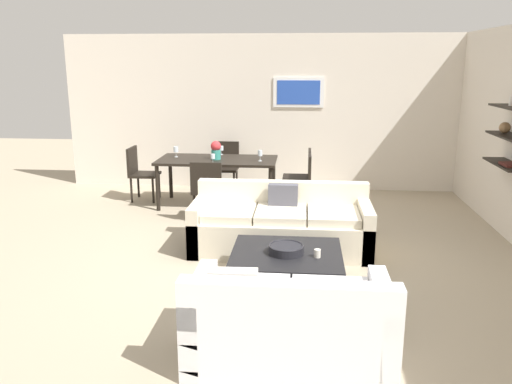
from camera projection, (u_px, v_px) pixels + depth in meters
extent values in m
plane|color=tan|center=(270.00, 259.00, 6.04)|extent=(18.00, 18.00, 0.00)
cube|color=silver|center=(301.00, 113.00, 9.09)|extent=(8.40, 0.06, 2.70)
cube|color=white|center=(298.00, 92.00, 8.96)|extent=(0.87, 0.02, 0.51)
cube|color=#264CB2|center=(298.00, 92.00, 8.95)|extent=(0.74, 0.01, 0.41)
cube|color=black|center=(510.00, 136.00, 6.31)|extent=(0.28, 0.90, 0.02)
cube|color=black|center=(506.00, 164.00, 6.39)|extent=(0.28, 0.90, 0.02)
sphere|color=olive|center=(505.00, 128.00, 6.46)|extent=(0.14, 0.14, 0.14)
cylinder|color=silver|center=(512.00, 101.00, 6.25)|extent=(0.07, 0.07, 0.12)
cube|color=#4C1E19|center=(511.00, 165.00, 6.24)|extent=(0.20, 0.28, 0.03)
cube|color=beige|center=(281.00, 234.00, 6.27)|extent=(2.13, 0.90, 0.42)
cube|color=beige|center=(283.00, 195.00, 6.53)|extent=(2.13, 0.16, 0.36)
cube|color=beige|center=(200.00, 224.00, 6.33)|extent=(0.14, 0.90, 0.60)
cube|color=beige|center=(365.00, 229.00, 6.16)|extent=(0.14, 0.90, 0.60)
cube|color=beige|center=(230.00, 213.00, 6.22)|extent=(0.60, 0.70, 0.10)
cube|color=beige|center=(281.00, 214.00, 6.16)|extent=(0.60, 0.70, 0.10)
cube|color=beige|center=(333.00, 215.00, 6.11)|extent=(0.60, 0.70, 0.10)
cube|color=#4C4C56|center=(283.00, 199.00, 6.35)|extent=(0.36, 0.13, 0.36)
cube|color=white|center=(289.00, 331.00, 4.01)|extent=(1.54, 0.90, 0.42)
cube|color=white|center=(289.00, 307.00, 3.55)|extent=(1.54, 0.16, 0.36)
cube|color=white|center=(382.00, 325.00, 3.92)|extent=(0.14, 0.90, 0.60)
cube|color=white|center=(200.00, 316.00, 4.05)|extent=(0.14, 0.90, 0.60)
cube|color=white|center=(331.00, 300.00, 3.95)|extent=(0.61, 0.70, 0.10)
cube|color=white|center=(249.00, 296.00, 4.01)|extent=(0.61, 0.70, 0.10)
cube|color=white|center=(233.00, 293.00, 3.76)|extent=(0.36, 0.13, 0.36)
cube|color=black|center=(286.00, 270.00, 5.22)|extent=(1.10, 1.01, 0.38)
cylinder|color=black|center=(286.00, 249.00, 5.15)|extent=(0.35, 0.35, 0.08)
torus|color=black|center=(286.00, 246.00, 5.14)|extent=(0.36, 0.36, 0.02)
cylinder|color=silver|center=(317.00, 253.00, 5.04)|extent=(0.06, 0.06, 0.08)
cube|color=black|center=(217.00, 160.00, 8.12)|extent=(1.85, 0.91, 0.04)
cylinder|color=black|center=(158.00, 188.00, 7.91)|extent=(0.06, 0.06, 0.71)
cylinder|color=black|center=(270.00, 191.00, 7.75)|extent=(0.06, 0.06, 0.71)
cylinder|color=black|center=(171.00, 177.00, 8.67)|extent=(0.06, 0.06, 0.71)
cylinder|color=black|center=(274.00, 179.00, 8.52)|extent=(0.06, 0.06, 0.71)
cube|color=black|center=(297.00, 178.00, 8.28)|extent=(0.44, 0.44, 0.04)
cube|color=black|center=(309.00, 163.00, 8.20)|extent=(0.04, 0.44, 0.43)
cylinder|color=black|center=(286.00, 188.00, 8.52)|extent=(0.04, 0.04, 0.41)
cylinder|color=black|center=(285.00, 194.00, 8.18)|extent=(0.04, 0.04, 0.41)
cylinder|color=black|center=(307.00, 189.00, 8.49)|extent=(0.04, 0.04, 0.41)
cylinder|color=black|center=(308.00, 194.00, 8.15)|extent=(0.04, 0.04, 0.41)
cube|color=black|center=(145.00, 175.00, 8.50)|extent=(0.44, 0.44, 0.04)
cube|color=black|center=(132.00, 160.00, 8.46)|extent=(0.04, 0.44, 0.43)
cylinder|color=black|center=(153.00, 191.00, 8.37)|extent=(0.04, 0.04, 0.41)
cylinder|color=black|center=(159.00, 186.00, 8.71)|extent=(0.04, 0.04, 0.41)
cylinder|color=black|center=(131.00, 190.00, 8.40)|extent=(0.04, 0.04, 0.41)
cylinder|color=black|center=(138.00, 185.00, 8.75)|extent=(0.04, 0.04, 0.41)
cube|color=black|center=(296.00, 183.00, 7.88)|extent=(0.44, 0.44, 0.04)
cube|color=black|center=(310.00, 169.00, 7.81)|extent=(0.04, 0.44, 0.43)
cylinder|color=black|center=(285.00, 195.00, 8.13)|extent=(0.04, 0.04, 0.41)
cylinder|color=black|center=(284.00, 200.00, 7.78)|extent=(0.04, 0.04, 0.41)
cylinder|color=black|center=(308.00, 195.00, 8.10)|extent=(0.04, 0.04, 0.41)
cylinder|color=black|center=(308.00, 201.00, 7.75)|extent=(0.04, 0.04, 0.41)
cube|color=black|center=(209.00, 191.00, 7.45)|extent=(0.44, 0.44, 0.04)
cube|color=black|center=(206.00, 178.00, 7.19)|extent=(0.44, 0.04, 0.43)
cylinder|color=black|center=(223.00, 203.00, 7.66)|extent=(0.04, 0.04, 0.41)
cylinder|color=black|center=(199.00, 202.00, 7.69)|extent=(0.04, 0.04, 0.41)
cylinder|color=black|center=(219.00, 209.00, 7.31)|extent=(0.04, 0.04, 0.41)
cylinder|color=black|center=(194.00, 209.00, 7.34)|extent=(0.04, 0.04, 0.41)
cube|color=black|center=(225.00, 169.00, 8.94)|extent=(0.44, 0.44, 0.04)
cube|color=black|center=(226.00, 154.00, 9.08)|extent=(0.44, 0.04, 0.43)
cylinder|color=black|center=(213.00, 184.00, 8.84)|extent=(0.04, 0.04, 0.41)
cylinder|color=black|center=(234.00, 184.00, 8.81)|extent=(0.04, 0.04, 0.41)
cylinder|color=black|center=(217.00, 179.00, 9.19)|extent=(0.04, 0.04, 0.41)
cylinder|color=black|center=(237.00, 180.00, 9.15)|extent=(0.04, 0.04, 0.41)
cylinder|color=silver|center=(221.00, 154.00, 8.50)|extent=(0.06, 0.06, 0.01)
cylinder|color=silver|center=(221.00, 152.00, 8.49)|extent=(0.01, 0.01, 0.06)
cylinder|color=silver|center=(221.00, 148.00, 8.47)|extent=(0.07, 0.07, 0.07)
cylinder|color=silver|center=(176.00, 157.00, 8.28)|extent=(0.06, 0.06, 0.01)
cylinder|color=silver|center=(176.00, 154.00, 8.27)|extent=(0.01, 0.01, 0.07)
cylinder|color=silver|center=(176.00, 149.00, 8.25)|extent=(0.08, 0.08, 0.09)
cylinder|color=silver|center=(213.00, 164.00, 7.73)|extent=(0.06, 0.06, 0.01)
cylinder|color=silver|center=(213.00, 161.00, 7.72)|extent=(0.01, 0.01, 0.07)
cylinder|color=silver|center=(213.00, 156.00, 7.71)|extent=(0.07, 0.07, 0.07)
cylinder|color=silver|center=(260.00, 161.00, 7.94)|extent=(0.06, 0.06, 0.01)
cylinder|color=silver|center=(260.00, 158.00, 7.93)|extent=(0.01, 0.01, 0.08)
cylinder|color=silver|center=(260.00, 153.00, 7.91)|extent=(0.07, 0.07, 0.09)
cylinder|color=teal|center=(216.00, 155.00, 8.06)|extent=(0.15, 0.15, 0.15)
sphere|color=red|center=(216.00, 146.00, 8.03)|extent=(0.16, 0.16, 0.16)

